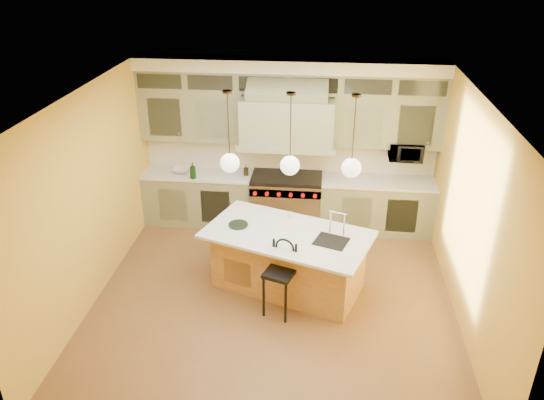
# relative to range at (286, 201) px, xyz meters

# --- Properties ---
(floor) EXTENTS (5.00, 5.00, 0.00)m
(floor) POSITION_rel_range_xyz_m (0.00, -2.14, -0.49)
(floor) COLOR brown
(floor) RESTS_ON ground
(ceiling) EXTENTS (5.00, 5.00, 0.00)m
(ceiling) POSITION_rel_range_xyz_m (0.00, -2.14, 2.41)
(ceiling) COLOR white
(ceiling) RESTS_ON wall_back
(wall_back) EXTENTS (5.00, 0.00, 5.00)m
(wall_back) POSITION_rel_range_xyz_m (0.00, 0.36, 0.96)
(wall_back) COLOR gold
(wall_back) RESTS_ON ground
(wall_front) EXTENTS (5.00, 0.00, 5.00)m
(wall_front) POSITION_rel_range_xyz_m (0.00, -4.64, 0.96)
(wall_front) COLOR gold
(wall_front) RESTS_ON ground
(wall_left) EXTENTS (0.00, 5.00, 5.00)m
(wall_left) POSITION_rel_range_xyz_m (-2.50, -2.14, 0.96)
(wall_left) COLOR gold
(wall_left) RESTS_ON ground
(wall_right) EXTENTS (0.00, 5.00, 5.00)m
(wall_right) POSITION_rel_range_xyz_m (2.50, -2.14, 0.96)
(wall_right) COLOR gold
(wall_right) RESTS_ON ground
(back_cabinetry) EXTENTS (5.00, 0.77, 2.90)m
(back_cabinetry) POSITION_rel_range_xyz_m (0.00, 0.09, 0.94)
(back_cabinetry) COLOR gray
(back_cabinetry) RESTS_ON floor
(range) EXTENTS (1.20, 0.74, 0.96)m
(range) POSITION_rel_range_xyz_m (0.00, 0.00, 0.00)
(range) COLOR silver
(range) RESTS_ON floor
(kitchen_island) EXTENTS (2.54, 1.89, 1.35)m
(kitchen_island) POSITION_rel_range_xyz_m (0.18, -1.83, -0.01)
(kitchen_island) COLOR olive
(kitchen_island) RESTS_ON floor
(counter_stool) EXTENTS (0.48, 0.48, 1.08)m
(counter_stool) POSITION_rel_range_xyz_m (0.12, -2.42, 0.12)
(counter_stool) COLOR black
(counter_stool) RESTS_ON floor
(microwave) EXTENTS (0.54, 0.37, 0.30)m
(microwave) POSITION_rel_range_xyz_m (1.95, 0.11, 0.96)
(microwave) COLOR black
(microwave) RESTS_ON back_cabinetry
(oil_bottle_a) EXTENTS (0.12, 0.12, 0.29)m
(oil_bottle_a) POSITION_rel_range_xyz_m (-1.57, -0.22, 0.60)
(oil_bottle_a) COLOR black
(oil_bottle_a) RESTS_ON back_cabinetry
(oil_bottle_b) EXTENTS (0.09, 0.10, 0.19)m
(oil_bottle_b) POSITION_rel_range_xyz_m (-0.70, 0.01, 0.55)
(oil_bottle_b) COLOR black
(oil_bottle_b) RESTS_ON back_cabinetry
(fruit_bowl) EXTENTS (0.33, 0.33, 0.07)m
(fruit_bowl) POSITION_rel_range_xyz_m (-1.84, 0.01, 0.49)
(fruit_bowl) COLOR silver
(fruit_bowl) RESTS_ON back_cabinetry
(cup) EXTENTS (0.10, 0.10, 0.09)m
(cup) POSITION_rel_range_xyz_m (0.18, -1.43, 0.48)
(cup) COLOR white
(cup) RESTS_ON kitchen_island
(pendant_left) EXTENTS (0.26, 0.26, 1.11)m
(pendant_left) POSITION_rel_range_xyz_m (-0.62, -1.83, 1.46)
(pendant_left) COLOR #2D2319
(pendant_left) RESTS_ON ceiling
(pendant_center) EXTENTS (0.26, 0.26, 1.11)m
(pendant_center) POSITION_rel_range_xyz_m (0.18, -1.83, 1.46)
(pendant_center) COLOR #2D2319
(pendant_center) RESTS_ON ceiling
(pendant_right) EXTENTS (0.26, 0.26, 1.11)m
(pendant_right) POSITION_rel_range_xyz_m (0.98, -1.83, 1.46)
(pendant_right) COLOR #2D2319
(pendant_right) RESTS_ON ceiling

